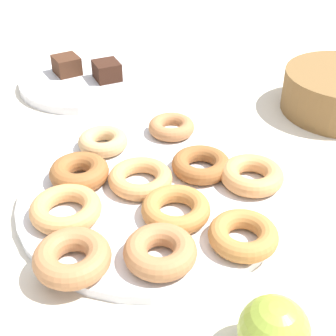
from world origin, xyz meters
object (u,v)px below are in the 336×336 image
donut_5 (66,209)px  brownie_near (67,65)px  donut_9 (171,127)px  brownie_far (107,71)px  cake_plate (86,81)px  donut_0 (72,258)px  donut_8 (79,172)px  donut_4 (243,235)px  donut_plate (150,197)px  donut_7 (177,209)px  donut_6 (160,251)px  donut_10 (199,163)px  donut_1 (252,175)px  apple (274,331)px  donut_2 (103,141)px  donut_3 (141,178)px

donut_5 → brownie_near: (-0.40, 0.20, 0.01)m
donut_9 → brownie_far: bearing=175.9°
cake_plate → brownie_near: brownie_near is taller
cake_plate → brownie_far: 0.05m
donut_0 → brownie_near: (-0.48, 0.23, 0.01)m
donut_8 → brownie_far: 0.33m
brownie_far → donut_9: bearing=-4.1°
donut_4 → donut_9: size_ratio=1.12×
donut_plate → donut_9: 0.16m
donut_plate → donut_0: bearing=-67.3°
donut_plate → donut_7: size_ratio=4.05×
donut_6 → brownie_near: 0.55m
donut_7 → donut_10: same height
donut_7 → donut_1: bearing=88.3°
donut_5 → apple: bearing=14.7°
donut_7 → donut_9: size_ratio=1.18×
donut_5 → donut_6: size_ratio=1.08×
brownie_far → donut_5: bearing=-37.1°
donut_4 → donut_10: (-0.15, 0.05, -0.00)m
donut_2 → brownie_far: size_ratio=1.50×
donut_8 → brownie_far: size_ratio=1.64×
donut_2 → donut_5: bearing=-45.9°
donut_1 → apple: 0.26m
donut_0 → donut_7: (-0.00, 0.15, -0.00)m
brownie_near → donut_3: bearing=-11.6°
brownie_near → donut_0: bearing=-25.3°
donut_8 → cake_plate: donut_8 is taller
brownie_far → apple: (0.62, -0.17, 0.00)m
donut_10 → donut_3: bearing=-102.1°
donut_0 → donut_10: size_ratio=1.04×
donut_2 → donut_9: bearing=77.6°
donut_5 → donut_9: size_ratio=1.22×
cake_plate → brownie_near: (-0.04, -0.02, 0.03)m
donut_2 → donut_9: 0.12m
donut_plate → donut_8: size_ratio=4.30×
donut_0 → donut_9: 0.32m
donut_2 → donut_6: donut_6 is taller
donut_10 → donut_0: bearing=-74.2°
donut_2 → cake_plate: donut_2 is taller
donut_2 → donut_8: size_ratio=0.92×
donut_0 → donut_7: 0.15m
donut_1 → apple: apple is taller
brownie_far → donut_4: bearing=-11.4°
donut_7 → brownie_near: size_ratio=1.74×
donut_7 → donut_9: donut_7 is taller
donut_3 → donut_4: (0.17, 0.03, 0.00)m
donut_5 → brownie_far: size_ratio=1.79×
donut_4 → brownie_near: size_ratio=1.65×
brownie_far → brownie_near: bearing=-144.0°
donut_7 → donut_0: bearing=-89.1°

